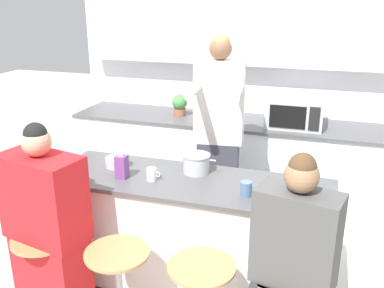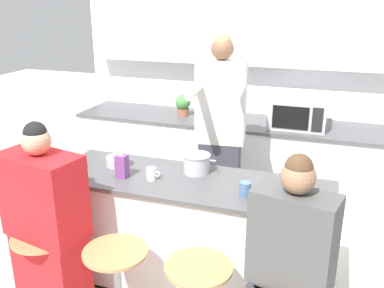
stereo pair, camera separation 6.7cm
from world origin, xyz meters
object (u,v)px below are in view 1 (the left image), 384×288
at_px(juice_carton, 122,166).
at_px(microwave, 294,112).
at_px(coffee_cup_far, 246,189).
at_px(bar_stool_center_left, 119,287).
at_px(banana_bunch, 79,164).
at_px(coffee_cup_near, 152,174).
at_px(person_cooking, 218,145).
at_px(person_wrapped_blanket, 48,233).
at_px(bar_stool_leftmost, 47,272).
at_px(cooking_pot, 196,163).
at_px(kitchen_island, 189,234).
at_px(person_seated_near, 292,283).
at_px(fruit_bowl, 117,162).
at_px(potted_plant, 180,104).

relative_size(juice_carton, microwave, 0.35).
height_order(coffee_cup_far, microwave, microwave).
distance_m(bar_stool_center_left, banana_bunch, 1.01).
bearing_deg(coffee_cup_near, coffee_cup_far, -3.55).
bearing_deg(person_cooking, bar_stool_center_left, -110.52).
height_order(person_wrapped_blanket, coffee_cup_near, person_wrapped_blanket).
height_order(bar_stool_leftmost, cooking_pot, cooking_pot).
distance_m(bar_stool_leftmost, coffee_cup_far, 1.45).
height_order(kitchen_island, coffee_cup_near, coffee_cup_near).
distance_m(person_seated_near, banana_bunch, 1.79).
height_order(person_seated_near, fruit_bowl, person_seated_near).
relative_size(person_wrapped_blanket, banana_bunch, 9.03).
height_order(person_cooking, cooking_pot, person_cooking).
bearing_deg(coffee_cup_near, potted_plant, 101.97).
bearing_deg(person_cooking, person_seated_near, -66.70).
relative_size(person_cooking, cooking_pot, 6.33).
height_order(person_wrapped_blanket, potted_plant, person_wrapped_blanket).
xyz_separation_m(fruit_bowl, coffee_cup_far, (1.04, -0.20, 0.01)).
xyz_separation_m(bar_stool_leftmost, juice_carton, (0.33, 0.52, 0.60)).
bearing_deg(person_wrapped_blanket, fruit_bowl, 86.64).
bearing_deg(potted_plant, fruit_bowl, -91.08).
bearing_deg(bar_stool_leftmost, coffee_cup_far, 21.90).
xyz_separation_m(banana_bunch, microwave, (1.48, 1.44, 0.16)).
relative_size(bar_stool_center_left, fruit_bowl, 3.62).
xyz_separation_m(kitchen_island, person_wrapped_blanket, (-0.78, -0.59, 0.21)).
relative_size(bar_stool_leftmost, person_wrapped_blanket, 0.45).
distance_m(person_wrapped_blanket, cooking_pot, 1.12).
xyz_separation_m(bar_stool_leftmost, microwave, (1.40, 2.04, 0.70)).
height_order(person_wrapped_blanket, banana_bunch, person_wrapped_blanket).
bearing_deg(coffee_cup_far, fruit_bowl, 169.12).
relative_size(coffee_cup_near, potted_plant, 0.46).
xyz_separation_m(kitchen_island, coffee_cup_near, (-0.25, -0.08, 0.48)).
distance_m(kitchen_island, coffee_cup_far, 0.66).
xyz_separation_m(juice_carton, potted_plant, (-0.11, 1.56, 0.08)).
relative_size(kitchen_island, person_wrapped_blanket, 1.43).
bearing_deg(bar_stool_leftmost, banana_bunch, 96.88).
height_order(coffee_cup_near, potted_plant, potted_plant).
bearing_deg(juice_carton, coffee_cup_far, -1.31).
distance_m(kitchen_island, bar_stool_center_left, 0.68).
relative_size(bar_stool_center_left, banana_bunch, 4.06).
xyz_separation_m(person_wrapped_blanket, coffee_cup_far, (1.21, 0.47, 0.28)).
height_order(bar_stool_leftmost, potted_plant, potted_plant).
distance_m(juice_carton, potted_plant, 1.57).
distance_m(person_wrapped_blanket, juice_carton, 0.66).
height_order(bar_stool_leftmost, coffee_cup_near, coffee_cup_near).
bearing_deg(person_seated_near, microwave, 108.47).
bearing_deg(banana_bunch, coffee_cup_far, -4.49).
height_order(person_cooking, person_seated_near, person_cooking).
bearing_deg(bar_stool_center_left, bar_stool_leftmost, -179.89).
bearing_deg(bar_stool_center_left, person_wrapped_blanket, 177.33).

